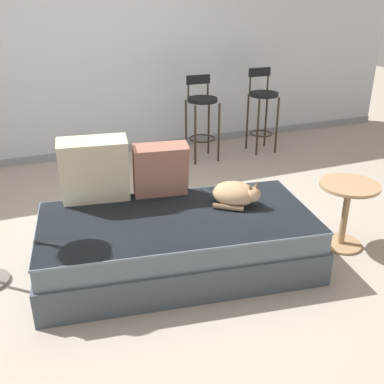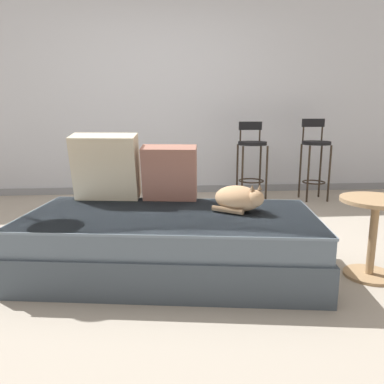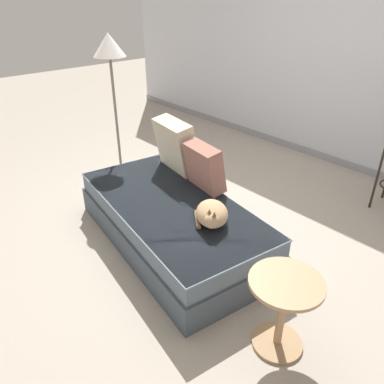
{
  "view_description": "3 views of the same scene",
  "coord_description": "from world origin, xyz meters",
  "views": [
    {
      "loc": [
        -0.92,
        -2.99,
        1.84
      ],
      "look_at": [
        0.15,
        -0.3,
        0.52
      ],
      "focal_mm": 42.0,
      "sensor_mm": 36.0,
      "label": 1
    },
    {
      "loc": [
        -0.06,
        -2.77,
        1.04
      ],
      "look_at": [
        0.15,
        -0.3,
        0.52
      ],
      "focal_mm": 35.0,
      "sensor_mm": 36.0,
      "label": 2
    },
    {
      "loc": [
        2.14,
        -2.07,
        2.0
      ],
      "look_at": [
        0.15,
        -0.3,
        0.52
      ],
      "focal_mm": 35.0,
      "sensor_mm": 36.0,
      "label": 3
    }
  ],
  "objects": [
    {
      "name": "side_table",
      "position": [
        1.29,
        -0.59,
        0.34
      ],
      "size": [
        0.44,
        0.44,
        0.52
      ],
      "color": "tan",
      "rests_on": "ground"
    },
    {
      "name": "cat",
      "position": [
        0.46,
        -0.38,
        0.49
      ],
      "size": [
        0.4,
        0.38,
        0.2
      ],
      "color": "tan",
      "rests_on": "couch"
    },
    {
      "name": "wall_baseboard_trim",
      "position": [
        0.0,
        2.2,
        0.04
      ],
      "size": [
        8.0,
        0.02,
        0.09
      ],
      "primitive_type": "cube",
      "color": "gray",
      "rests_on": "ground"
    },
    {
      "name": "ground_plane",
      "position": [
        0.0,
        0.0,
        0.0
      ],
      "size": [
        16.0,
        16.0,
        0.0
      ],
      "primitive_type": "plane",
      "color": "#A89E8E",
      "rests_on": "ground"
    },
    {
      "name": "couch",
      "position": [
        0.0,
        -0.4,
        0.21
      ],
      "size": [
        2.02,
        1.2,
        0.4
      ],
      "color": "#44505B",
      "rests_on": "ground"
    },
    {
      "name": "wall_back_panel",
      "position": [
        0.0,
        2.25,
        1.3
      ],
      "size": [
        8.0,
        0.1,
        2.6
      ],
      "primitive_type": "cube",
      "color": "silver",
      "rests_on": "ground"
    },
    {
      "name": "floor_lamp",
      "position": [
        -1.28,
        -0.11,
        1.35
      ],
      "size": [
        0.32,
        0.32,
        1.6
      ],
      "color": "slate",
      "rests_on": "ground"
    },
    {
      "name": "throw_pillow_middle",
      "position": [
        0.01,
        -0.03,
        0.61
      ],
      "size": [
        0.43,
        0.27,
        0.42
      ],
      "color": "#936051",
      "rests_on": "couch"
    },
    {
      "name": "throw_pillow_corner",
      "position": [
        -0.47,
        0.04,
        0.66
      ],
      "size": [
        0.51,
        0.32,
        0.5
      ],
      "color": "beige",
      "rests_on": "couch"
    }
  ]
}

